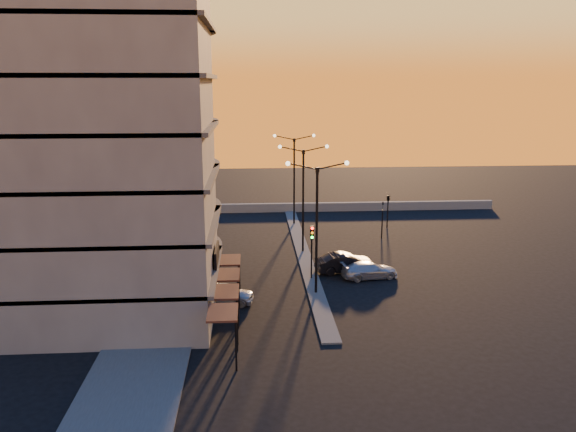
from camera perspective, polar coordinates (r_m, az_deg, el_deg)
The scene contains 14 objects.
ground at distance 40.36m, azimuth 2.85°, elevation -7.88°, with size 120.00×120.00×0.00m, color black.
sidewalk_west at distance 44.24m, azimuth -11.49°, elevation -6.11°, with size 5.00×40.00×0.12m, color #4B4B49.
median at distance 49.74m, azimuth 1.51°, elevation -3.63°, with size 1.20×36.00×0.12m, color #4B4B49.
parapet at distance 65.22m, azimuth 1.96°, elevation 0.90°, with size 44.00×0.50×1.00m, color slate.
building at distance 38.64m, azimuth -18.29°, elevation 8.68°, with size 14.35×17.08×25.00m.
streetlamp_near at distance 38.68m, azimuth 2.94°, elevation -0.14°, with size 4.32×0.32×9.51m.
streetlamp_mid at distance 48.40m, azimuth 1.55°, elevation 2.64°, with size 4.32×0.32×9.51m.
streetlamp_far at distance 58.22m, azimuth 0.63°, elevation 4.48°, with size 4.32×0.32×9.51m.
traffic_light_main at distance 42.13m, azimuth 2.44°, elevation -2.80°, with size 0.28×0.44×4.25m.
signal_east_a at distance 54.34m, azimuth 9.56°, elevation -0.29°, with size 0.13×0.16×3.60m.
signal_east_b at distance 58.23m, azimuth 10.14°, elevation 1.78°, with size 0.42×1.99×3.60m.
car_hatchback at distance 38.67m, azimuth -6.61°, elevation -7.80°, with size 1.68×4.18×1.43m, color #B9BBC2.
car_sedan at distance 44.67m, azimuth 5.78°, elevation -4.76°, with size 1.61×4.63×1.52m, color black.
car_wagon at distance 43.64m, azimuth 8.30°, elevation -5.46°, with size 1.77×4.35×1.26m, color #B7BAC0.
Camera 1 is at (-4.51, -37.32, 14.68)m, focal length 35.00 mm.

